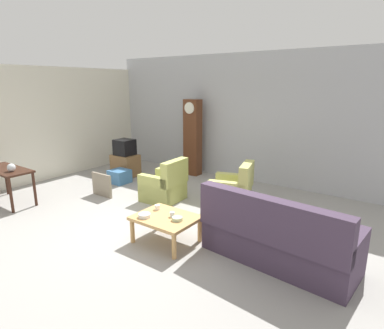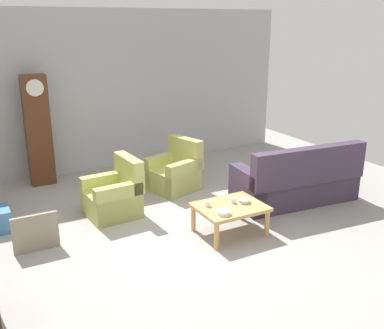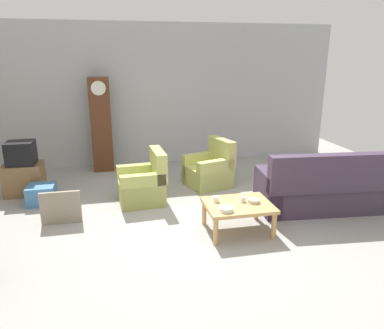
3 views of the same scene
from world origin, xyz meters
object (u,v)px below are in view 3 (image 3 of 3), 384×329
Objects in this scene: bowl_shallow_green at (254,201)px; framed_picture_leaning at (61,208)px; coffee_table_wood at (238,208)px; cup_blue_rimmed at (243,199)px; storage_box_blue at (42,194)px; bowl_white_stacked at (226,209)px; armchair_olive_far at (210,171)px; armchair_olive_near at (144,185)px; tv_stand_cabinet at (24,179)px; tv_crt at (21,153)px; grandfather_clock at (101,125)px; cup_white_porcelain at (216,199)px; couch_floral at (323,190)px.

framed_picture_leaning is at bearing 163.85° from bowl_shallow_green.
cup_blue_rimmed is (0.09, 0.05, 0.10)m from coffee_table_wood.
storage_box_blue is 3.37m from bowl_white_stacked.
armchair_olive_far is 2.91m from framed_picture_leaning.
coffee_table_wood is at bearing 177.71° from bowl_shallow_green.
armchair_olive_near is at bearing 121.29° from bowl_white_stacked.
tv_stand_cabinet reaches higher than bowl_shallow_green.
tv_crt reaches higher than cup_blue_rimmed.
bowl_shallow_green is at bearing -32.18° from tv_crt.
coffee_table_wood is 4.09m from tv_crt.
grandfather_clock reaches higher than armchair_olive_far.
bowl_shallow_green is (0.24, -0.01, 0.09)m from coffee_table_wood.
tv_stand_cabinet reaches higher than cup_white_porcelain.
cup_blue_rimmed is at bearing -32.55° from tv_crt.
grandfather_clock is at bearing 144.71° from armchair_olive_far.
storage_box_blue is (-4.64, 1.27, -0.19)m from couch_floral.
cup_white_porcelain is 0.35m from bowl_white_stacked.
framed_picture_leaning reaches higher than bowl_white_stacked.
framed_picture_leaning is at bearing 164.22° from cup_blue_rimmed.
bowl_shallow_green is (0.14, -1.99, 0.15)m from armchair_olive_far.
couch_floral is at bearing 9.14° from cup_white_porcelain.
bowl_shallow_green is (0.49, 0.21, -0.00)m from bowl_white_stacked.
tv_crt is (-3.48, 0.29, 0.48)m from armchair_olive_far.
cup_white_porcelain is 0.40m from cup_blue_rimmed.
bowl_white_stacked is (2.31, -1.02, 0.20)m from framed_picture_leaning.
couch_floral is at bearing 19.34° from bowl_white_stacked.
storage_box_blue is (-1.03, -1.74, -0.87)m from grandfather_clock.
tv_crt is 3.77m from cup_white_porcelain.
bowl_white_stacked is at bearing -98.98° from armchair_olive_far.
coffee_table_wood is 2.69m from framed_picture_leaning.
grandfather_clock is at bearing 116.77° from cup_white_porcelain.
armchair_olive_near is at bearing -21.59° from tv_stand_cabinet.
armchair_olive_far reaches higher than coffee_table_wood.
armchair_olive_near is at bearing 161.25° from couch_floral.
armchair_olive_near is 2.07m from bowl_shallow_green.
armchair_olive_far is 3.12m from storage_box_blue.
framed_picture_leaning is at bearing 156.19° from bowl_white_stacked.
bowl_white_stacked reaches higher than storage_box_blue.
storage_box_blue is (-1.75, 0.29, -0.14)m from armchair_olive_near.
framed_picture_leaning is 7.87× the size of cup_blue_rimmed.
storage_box_blue is (0.38, -0.56, -0.62)m from tv_crt.
tv_crt reaches higher than tv_stand_cabinet.
framed_picture_leaning is 2.37m from cup_white_porcelain.
couch_floral reaches higher than framed_picture_leaning.
cup_blue_rimmed is at bearing 30.38° from coffee_table_wood.
bowl_white_stacked is (1.72, -3.67, -0.57)m from grandfather_clock.
armchair_olive_far is (1.35, 0.56, 0.00)m from armchair_olive_near.
storage_box_blue is (-3.10, -0.27, -0.14)m from armchair_olive_far.
armchair_olive_near reaches higher than bowl_white_stacked.
cup_white_porcelain is 0.45× the size of bowl_white_stacked.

